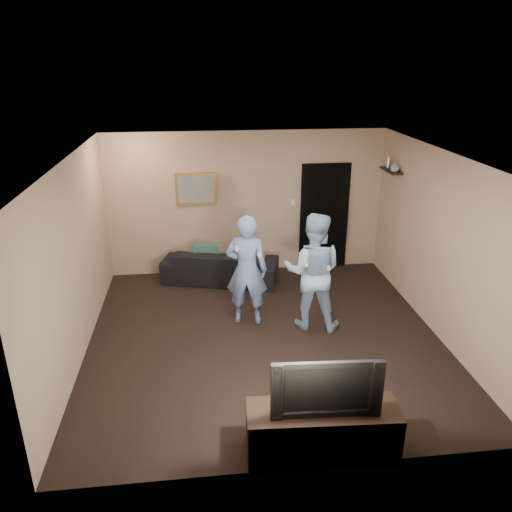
{
  "coord_description": "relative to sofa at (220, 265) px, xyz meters",
  "views": [
    {
      "loc": [
        -0.86,
        -6.21,
        3.78
      ],
      "look_at": [
        -0.09,
        0.3,
        1.15
      ],
      "focal_mm": 35.0,
      "sensor_mm": 36.0,
      "label": 1
    }
  ],
  "objects": [
    {
      "name": "wall_back",
      "position": [
        0.53,
        0.45,
        1.0
      ],
      "size": [
        5.0,
        0.04,
        2.6
      ],
      "primitive_type": "cube",
      "color": "tan",
      "rests_on": "ground"
    },
    {
      "name": "doorway",
      "position": [
        1.98,
        0.42,
        0.7
      ],
      "size": [
        0.9,
        0.06,
        2.0
      ],
      "primitive_type": "cube",
      "color": "black",
      "rests_on": "ground"
    },
    {
      "name": "wii_player_left",
      "position": [
        0.32,
        -1.55,
        0.55
      ],
      "size": [
        0.69,
        0.55,
        1.7
      ],
      "color": "#6F8CC0",
      "rests_on": "ground"
    },
    {
      "name": "painting_canvas",
      "position": [
        -0.37,
        0.4,
        1.3
      ],
      "size": [
        0.62,
        0.01,
        0.47
      ],
      "primitive_type": "cube",
      "color": "slate",
      "rests_on": "painting_frame"
    },
    {
      "name": "ceiling",
      "position": [
        0.53,
        -2.05,
        2.3
      ],
      "size": [
        5.0,
        5.0,
        0.04
      ],
      "primitive_type": "cube",
      "color": "silver",
      "rests_on": "wall_back"
    },
    {
      "name": "wall_front",
      "position": [
        0.53,
        -4.55,
        1.0
      ],
      "size": [
        5.0,
        0.04,
        2.6
      ],
      "primitive_type": "cube",
      "color": "tan",
      "rests_on": "ground"
    },
    {
      "name": "throw_pillow",
      "position": [
        -0.26,
        0.0,
        0.18
      ],
      "size": [
        0.44,
        0.15,
        0.44
      ],
      "primitive_type": "cube",
      "rotation": [
        0.0,
        0.0,
        -0.01
      ],
      "color": "#194D43",
      "rests_on": "sofa"
    },
    {
      "name": "light_switch",
      "position": [
        1.38,
        0.43,
        1.0
      ],
      "size": [
        0.08,
        0.02,
        0.12
      ],
      "primitive_type": "cube",
      "color": "silver",
      "rests_on": "wall_back"
    },
    {
      "name": "wall_right",
      "position": [
        3.03,
        -2.05,
        1.0
      ],
      "size": [
        0.04,
        5.0,
        2.6
      ],
      "primitive_type": "cube",
      "color": "tan",
      "rests_on": "ground"
    },
    {
      "name": "wii_player_right",
      "position": [
        1.26,
        -1.79,
        0.59
      ],
      "size": [
        1.02,
        0.89,
        1.77
      ],
      "color": "#99C0DF",
      "rests_on": "ground"
    },
    {
      "name": "television",
      "position": [
        0.8,
        -4.34,
        0.54
      ],
      "size": [
        1.09,
        0.21,
        0.62
      ],
      "primitive_type": "imported",
      "rotation": [
        0.0,
        0.0,
        -0.06
      ],
      "color": "black",
      "rests_on": "tv_console"
    },
    {
      "name": "painting_frame",
      "position": [
        -0.37,
        0.43,
        1.3
      ],
      "size": [
        0.72,
        0.05,
        0.57
      ],
      "primitive_type": "cube",
      "color": "olive",
      "rests_on": "wall_back"
    },
    {
      "name": "ground",
      "position": [
        0.53,
        -2.05,
        -0.3
      ],
      "size": [
        5.0,
        5.0,
        0.0
      ],
      "primitive_type": "plane",
      "color": "black",
      "rests_on": "ground"
    },
    {
      "name": "tv_console",
      "position": [
        0.8,
        -4.34,
        -0.05
      ],
      "size": [
        1.56,
        0.58,
        0.55
      ],
      "primitive_type": "cube",
      "rotation": [
        0.0,
        0.0,
        -0.06
      ],
      "color": "black",
      "rests_on": "ground"
    },
    {
      "name": "shelf_vase",
      "position": [
        2.92,
        -0.39,
        1.78
      ],
      "size": [
        0.17,
        0.17,
        0.15
      ],
      "primitive_type": "imported",
      "rotation": [
        0.0,
        0.0,
        -0.18
      ],
      "color": "silver",
      "rests_on": "wall_shelf"
    },
    {
      "name": "sofa",
      "position": [
        0.0,
        0.0,
        0.0
      ],
      "size": [
        2.16,
        1.31,
        0.59
      ],
      "primitive_type": "imported",
      "rotation": [
        0.0,
        0.0,
        2.87
      ],
      "color": "black",
      "rests_on": "ground"
    },
    {
      "name": "wall_left",
      "position": [
        -1.97,
        -2.05,
        1.0
      ],
      "size": [
        0.04,
        5.0,
        2.6
      ],
      "primitive_type": "cube",
      "color": "tan",
      "rests_on": "ground"
    },
    {
      "name": "shelf_figurine",
      "position": [
        2.92,
        -0.09,
        1.8
      ],
      "size": [
        0.06,
        0.06,
        0.18
      ],
      "primitive_type": "cylinder",
      "color": "silver",
      "rests_on": "wall_shelf"
    },
    {
      "name": "wall_shelf",
      "position": [
        2.92,
        -0.25,
        1.69
      ],
      "size": [
        0.2,
        0.6,
        0.03
      ],
      "primitive_type": "cube",
      "color": "black",
      "rests_on": "wall_right"
    }
  ]
}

